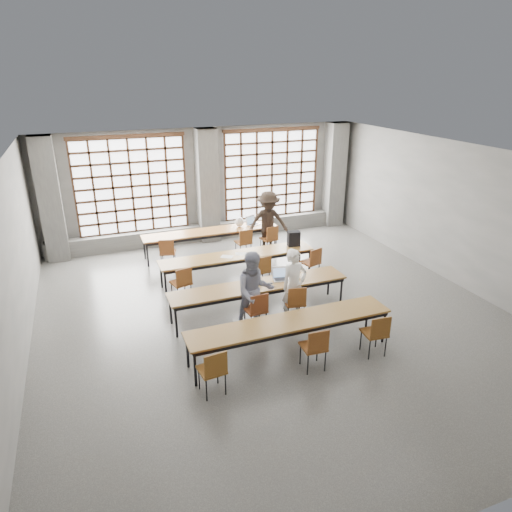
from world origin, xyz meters
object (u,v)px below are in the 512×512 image
(chair_mid_centre, at_px, (262,268))
(laptop_front, at_px, (281,276))
(green_box, at_px, (256,282))
(chair_back_left, at_px, (167,250))
(chair_near_right, at_px, (377,331))
(chair_back_right, at_px, (270,237))
(plastic_bag, at_px, (240,222))
(chair_back_mid, at_px, (244,240))
(chair_mid_right, at_px, (312,260))
(student_male, at_px, (294,286))
(phone, at_px, (269,285))
(student_female, at_px, (255,291))
(backpack, at_px, (294,239))
(chair_near_mid, at_px, (315,345))
(desk_row_a, at_px, (211,233))
(desk_row_c, at_px, (259,287))
(chair_front_left, at_px, (257,308))
(mouse, at_px, (299,277))
(desk_row_b, at_px, (238,257))
(chair_near_left, at_px, (213,368))
(desk_row_d, at_px, (291,324))
(chair_front_right, at_px, (296,300))
(red_pouch, at_px, (212,367))
(laptop_back, at_px, (252,222))
(chair_mid_left, at_px, (182,281))
(student_back, at_px, (268,223))

(chair_mid_centre, height_order, laptop_front, laptop_front)
(chair_mid_centre, relative_size, green_box, 3.52)
(chair_back_left, distance_m, chair_near_right, 6.26)
(chair_back_right, height_order, plastic_bag, plastic_bag)
(chair_back_mid, relative_size, chair_back_right, 1.00)
(chair_mid_right, relative_size, student_male, 0.54)
(chair_back_left, xyz_separation_m, phone, (1.58, -3.37, 0.20))
(student_female, height_order, backpack, student_female)
(chair_near_mid, xyz_separation_m, green_box, (-0.22, 2.37, 0.24))
(desk_row_a, bearing_deg, desk_row_c, -90.30)
(student_female, distance_m, laptop_front, 1.06)
(chair_front_left, height_order, green_box, chair_front_left)
(student_male, distance_m, green_box, 0.87)
(desk_row_c, bearing_deg, mouse, -1.21)
(backpack, bearing_deg, desk_row_b, -169.70)
(chair_near_left, bearing_deg, desk_row_d, 20.39)
(chair_back_right, bearing_deg, chair_mid_centre, -118.01)
(chair_back_left, xyz_separation_m, mouse, (2.35, -3.29, 0.21))
(backpack, bearing_deg, chair_back_left, 164.83)
(chair_back_left, distance_m, chair_near_mid, 5.78)
(chair_near_left, bearing_deg, student_male, 37.80)
(desk_row_d, height_order, chair_front_right, chair_front_right)
(mouse, bearing_deg, desk_row_a, 103.36)
(chair_back_mid, distance_m, mouse, 3.29)
(chair_front_right, xyz_separation_m, red_pouch, (-2.31, -1.59, -0.04))
(laptop_back, relative_size, phone, 3.48)
(desk_row_a, relative_size, chair_mid_left, 4.55)
(chair_mid_left, bearing_deg, phone, -38.94)
(laptop_back, bearing_deg, chair_near_mid, -100.55)
(chair_near_left, bearing_deg, chair_mid_centre, 57.24)
(student_male, relative_size, student_back, 0.88)
(chair_mid_centre, distance_m, student_female, 1.94)
(desk_row_c, relative_size, plastic_bag, 13.99)
(desk_row_d, distance_m, chair_mid_right, 3.50)
(chair_near_left, height_order, student_female, student_female)
(desk_row_c, bearing_deg, chair_near_mid, -85.68)
(desk_row_a, relative_size, student_male, 2.44)
(chair_front_right, bearing_deg, laptop_front, 91.82)
(student_male, xyz_separation_m, green_box, (-0.65, 0.58, -0.05))
(chair_mid_left, bearing_deg, backpack, 12.01)
(desk_row_b, relative_size, chair_back_right, 4.55)
(chair_back_left, relative_size, laptop_back, 1.95)
(chair_mid_right, relative_size, student_female, 0.51)
(chair_near_right, bearing_deg, green_box, 122.64)
(plastic_bag, bearing_deg, green_box, -104.09)
(backpack, bearing_deg, laptop_front, -114.75)
(chair_near_mid, relative_size, phone, 6.77)
(student_male, relative_size, mouse, 16.74)
(desk_row_a, bearing_deg, mouse, -76.64)
(chair_back_right, bearing_deg, phone, -113.39)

